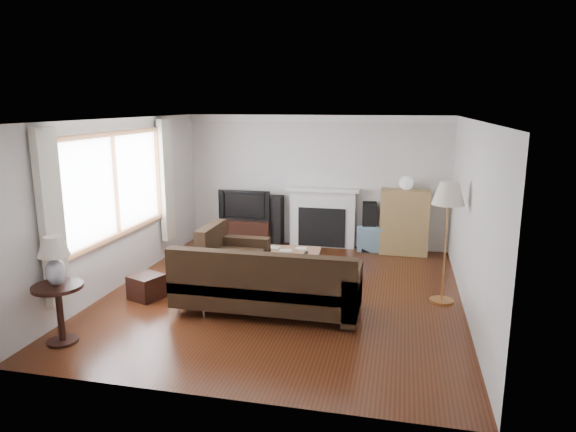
% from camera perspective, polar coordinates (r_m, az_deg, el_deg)
% --- Properties ---
extents(room, '(5.10, 5.60, 2.54)m').
position_cam_1_polar(room, '(7.18, -0.52, 0.67)').
color(room, '#47200F').
rests_on(room, ground).
extents(window, '(0.12, 2.74, 1.54)m').
position_cam_1_polar(window, '(7.87, -18.56, 3.28)').
color(window, brown).
rests_on(window, room).
extents(curtain_near, '(0.10, 0.35, 2.10)m').
position_cam_1_polar(curtain_near, '(6.63, -24.82, -0.15)').
color(curtain_near, silver).
rests_on(curtain_near, room).
extents(curtain_far, '(0.10, 0.35, 2.10)m').
position_cam_1_polar(curtain_far, '(9.19, -13.37, 3.87)').
color(curtain_far, silver).
rests_on(curtain_far, room).
extents(fireplace, '(1.40, 0.26, 1.15)m').
position_cam_1_polar(fireplace, '(9.83, 3.84, -0.17)').
color(fireplace, white).
rests_on(fireplace, room).
extents(tv_stand, '(1.01, 0.45, 0.50)m').
position_cam_1_polar(tv_stand, '(10.09, -4.64, -1.74)').
color(tv_stand, black).
rests_on(tv_stand, ground).
extents(television, '(1.02, 0.13, 0.59)m').
position_cam_1_polar(television, '(9.97, -4.69, 1.30)').
color(television, black).
rests_on(television, tv_stand).
extents(speaker_left, '(0.27, 0.32, 0.97)m').
position_cam_1_polar(speaker_left, '(9.94, -1.39, -0.53)').
color(speaker_left, black).
rests_on(speaker_left, ground).
extents(speaker_right, '(0.28, 0.33, 0.92)m').
position_cam_1_polar(speaker_right, '(9.67, 9.00, -1.20)').
color(speaker_right, black).
rests_on(speaker_right, ground).
extents(bookshelf, '(0.86, 0.41, 1.19)m').
position_cam_1_polar(bookshelf, '(9.59, 12.79, -0.65)').
color(bookshelf, '#9E7E49').
rests_on(bookshelf, ground).
extents(globe_lamp, '(0.25, 0.25, 0.25)m').
position_cam_1_polar(globe_lamp, '(9.46, 13.00, 3.60)').
color(globe_lamp, white).
rests_on(globe_lamp, bookshelf).
extents(sectional_sofa, '(2.63, 1.92, 0.85)m').
position_cam_1_polar(sectional_sofa, '(6.81, -2.34, -7.23)').
color(sectional_sofa, black).
rests_on(sectional_sofa, ground).
extents(coffee_table, '(1.11, 0.66, 0.42)m').
position_cam_1_polar(coffee_table, '(8.28, -0.16, -5.17)').
color(coffee_table, '#966648').
rests_on(coffee_table, ground).
extents(footstool, '(0.52, 0.52, 0.34)m').
position_cam_1_polar(footstool, '(7.60, -15.45, -7.58)').
color(footstool, black).
rests_on(footstool, ground).
extents(floor_lamp, '(0.46, 0.46, 1.70)m').
position_cam_1_polar(floor_lamp, '(7.31, 17.08, -2.90)').
color(floor_lamp, '#BD7E41').
rests_on(floor_lamp, ground).
extents(side_table, '(0.56, 0.56, 0.70)m').
position_cam_1_polar(side_table, '(6.53, -23.99, -9.92)').
color(side_table, black).
rests_on(side_table, ground).
extents(table_lamp, '(0.35, 0.35, 0.56)m').
position_cam_1_polar(table_lamp, '(6.32, -24.49, -4.60)').
color(table_lamp, silver).
rests_on(table_lamp, side_table).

